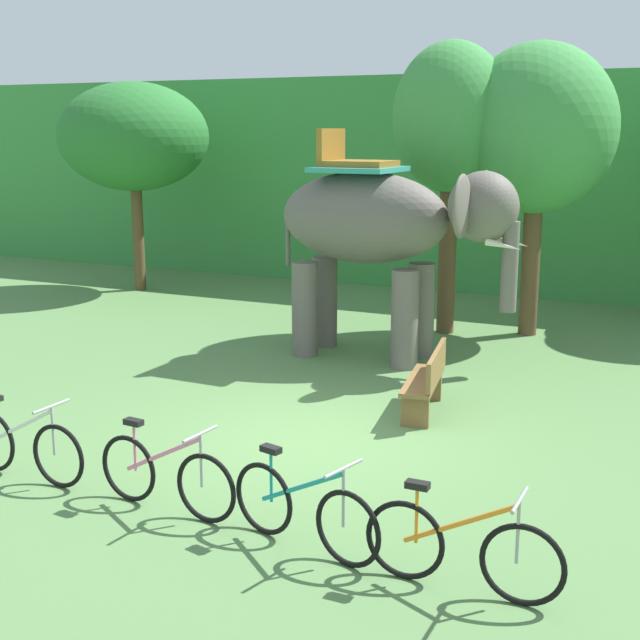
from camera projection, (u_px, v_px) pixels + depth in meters
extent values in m
plane|color=#567F47|center=(310.00, 441.00, 10.71)|extent=(80.00, 80.00, 0.00)
cube|color=#3D8E42|center=(536.00, 180.00, 22.04)|extent=(36.00, 6.00, 5.00)
cylinder|color=brown|center=(138.00, 238.00, 20.51)|extent=(0.26, 0.26, 2.48)
ellipsoid|color=#28702D|center=(134.00, 137.00, 20.00)|extent=(3.46, 3.46, 2.49)
cylinder|color=brown|center=(447.00, 260.00, 16.13)|extent=(0.33, 0.33, 2.77)
ellipsoid|color=#3D8E42|center=(452.00, 117.00, 15.57)|extent=(2.13, 2.13, 2.69)
cylinder|color=brown|center=(530.00, 271.00, 16.00)|extent=(0.34, 0.34, 2.41)
ellipsoid|color=#3D8E42|center=(538.00, 128.00, 15.45)|extent=(2.82, 2.82, 3.03)
ellipsoid|color=#665E56|center=(364.00, 217.00, 14.21)|extent=(2.93, 1.47, 1.50)
cylinder|color=#665E56|center=(421.00, 310.00, 14.50)|extent=(0.44, 0.44, 1.60)
cylinder|color=#665E56|center=(405.00, 319.00, 13.82)|extent=(0.44, 0.44, 1.60)
cylinder|color=#665E56|center=(325.00, 301.00, 15.28)|extent=(0.44, 0.44, 1.60)
cylinder|color=#665E56|center=(305.00, 309.00, 14.60)|extent=(0.44, 0.44, 1.60)
ellipsoid|color=#665E56|center=(483.00, 207.00, 13.29)|extent=(1.12, 1.03, 1.10)
ellipsoid|color=#665E56|center=(485.00, 200.00, 13.89)|extent=(0.18, 0.84, 0.96)
ellipsoid|color=#665E56|center=(462.00, 206.00, 12.81)|extent=(0.18, 0.84, 0.96)
cylinder|color=#665E56|center=(510.00, 267.00, 13.29)|extent=(0.26, 0.26, 1.40)
cone|color=beige|center=(511.00, 242.00, 13.43)|extent=(0.57, 0.13, 0.21)
cone|color=beige|center=(504.00, 246.00, 13.05)|extent=(0.57, 0.13, 0.21)
cube|color=teal|center=(359.00, 169.00, 14.09)|extent=(1.33, 1.36, 0.08)
cube|color=olive|center=(359.00, 164.00, 14.07)|extent=(1.12, 0.93, 0.10)
cube|color=olive|center=(331.00, 146.00, 14.23)|extent=(0.12, 0.90, 0.56)
cylinder|color=#665E56|center=(288.00, 240.00, 14.93)|extent=(0.08, 0.08, 0.90)
torus|color=black|center=(58.00, 456.00, 9.24)|extent=(0.71, 0.08, 0.71)
cylinder|color=silver|center=(21.00, 426.00, 9.43)|extent=(0.97, 0.09, 0.54)
cylinder|color=#9E9EA3|center=(53.00, 431.00, 9.21)|extent=(0.03, 0.03, 0.55)
cylinder|color=#9E9EA3|center=(51.00, 406.00, 9.15)|extent=(0.05, 0.52, 0.03)
torus|color=black|center=(128.00, 468.00, 8.91)|extent=(0.71, 0.12, 0.71)
torus|color=black|center=(206.00, 488.00, 8.42)|extent=(0.71, 0.12, 0.71)
cylinder|color=pink|center=(163.00, 454.00, 8.62)|extent=(0.97, 0.13, 0.54)
cylinder|color=pink|center=(135.00, 446.00, 8.80)|extent=(0.03, 0.03, 0.52)
cube|color=black|center=(133.00, 422.00, 8.75)|extent=(0.21, 0.12, 0.06)
cylinder|color=#9E9EA3|center=(201.00, 460.00, 8.38)|extent=(0.03, 0.03, 0.55)
cylinder|color=#9E9EA3|center=(200.00, 434.00, 8.32)|extent=(0.08, 0.52, 0.03)
torus|color=black|center=(264.00, 499.00, 8.18)|extent=(0.70, 0.22, 0.71)
torus|color=black|center=(348.00, 529.00, 7.56)|extent=(0.70, 0.22, 0.71)
cylinder|color=teal|center=(302.00, 487.00, 7.83)|extent=(0.95, 0.28, 0.54)
cylinder|color=teal|center=(271.00, 476.00, 8.06)|extent=(0.03, 0.03, 0.52)
cube|color=black|center=(271.00, 449.00, 8.01)|extent=(0.22, 0.15, 0.06)
cylinder|color=#9E9EA3|center=(343.00, 497.00, 7.53)|extent=(0.03, 0.03, 0.55)
cylinder|color=#9E9EA3|center=(344.00, 468.00, 7.48)|extent=(0.16, 0.51, 0.03)
torus|color=black|center=(405.00, 540.00, 7.36)|extent=(0.71, 0.06, 0.71)
torus|color=black|center=(522.00, 565.00, 6.94)|extent=(0.71, 0.06, 0.71)
cylinder|color=orange|center=(460.00, 524.00, 7.10)|extent=(0.97, 0.05, 0.54)
cylinder|color=orange|center=(417.00, 514.00, 7.26)|extent=(0.03, 0.03, 0.52)
cube|color=black|center=(417.00, 485.00, 7.20)|extent=(0.20, 0.10, 0.06)
cylinder|color=#9E9EA3|center=(518.00, 531.00, 6.90)|extent=(0.03, 0.03, 0.55)
cylinder|color=#9E9EA3|center=(520.00, 500.00, 6.84)|extent=(0.04, 0.52, 0.03)
cube|color=brown|center=(423.00, 381.00, 11.67)|extent=(0.64, 1.55, 0.06)
cube|color=brown|center=(436.00, 365.00, 11.57)|extent=(0.31, 1.49, 0.40)
cube|color=brown|center=(415.00, 410.00, 11.15)|extent=(0.37, 0.14, 0.45)
cube|color=brown|center=(429.00, 384.00, 12.28)|extent=(0.37, 0.14, 0.45)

